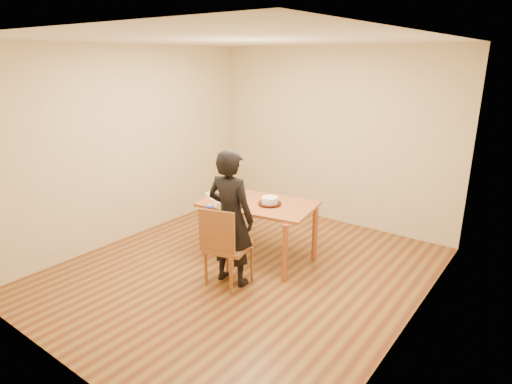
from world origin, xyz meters
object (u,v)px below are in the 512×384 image
Objects in this scene: dining_table at (258,204)px; cake_plate at (270,204)px; cake at (270,200)px; person at (231,218)px; dining_chair at (229,247)px.

cake_plate is (0.17, 0.02, 0.03)m from dining_table.
cake is 0.75m from person.
dining_table is 0.18m from cake.
cake is (0.02, 0.79, 0.35)m from dining_chair.
cake is 0.13× the size of person.
person is (-0.02, -0.75, 0.04)m from cake_plate.
cake_plate is 0.04m from cake.
dining_chair is at bearing 84.33° from person.
cake is at bearing 0.00° from cake_plate.
cake is at bearing -3.78° from dining_table.
person is at bearing 74.32° from dining_chair.
cake is at bearing 73.19° from dining_chair.
cake_plate reaches higher than dining_chair.
dining_table is 6.89× the size of cake.
person is at bearing -91.19° from cake_plate.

